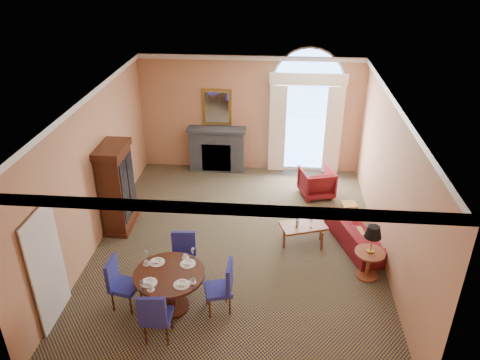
# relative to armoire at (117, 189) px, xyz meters

# --- Properties ---
(ground) EXTENTS (7.50, 7.50, 0.00)m
(ground) POSITION_rel_armoire_xyz_m (2.72, -0.49, -0.96)
(ground) COLOR #111336
(ground) RESTS_ON ground
(room_envelope) EXTENTS (6.04, 7.52, 3.45)m
(room_envelope) POSITION_rel_armoire_xyz_m (2.69, 0.18, 1.55)
(room_envelope) COLOR tan
(room_envelope) RESTS_ON ground
(armoire) EXTENTS (0.57, 1.02, 2.00)m
(armoire) POSITION_rel_armoire_xyz_m (0.00, 0.00, 0.00)
(armoire) COLOR #34160B
(armoire) RESTS_ON ground
(dining_table) EXTENTS (1.24, 1.24, 0.98)m
(dining_table) POSITION_rel_armoire_xyz_m (1.71, -2.53, -0.39)
(dining_table) COLOR #34160B
(dining_table) RESTS_ON ground
(dining_chair_north) EXTENTS (0.57, 0.57, 1.01)m
(dining_chair_north) POSITION_rel_armoire_xyz_m (1.78, -1.71, -0.39)
(dining_chair_north) COLOR navy
(dining_chair_north) RESTS_ON ground
(dining_chair_south) EXTENTS (0.47, 0.49, 1.01)m
(dining_chair_south) POSITION_rel_armoire_xyz_m (1.64, -3.31, -0.39)
(dining_chair_south) COLOR navy
(dining_chair_south) RESTS_ON ground
(dining_chair_east) EXTENTS (0.56, 0.56, 1.01)m
(dining_chair_east) POSITION_rel_armoire_xyz_m (2.65, -2.50, -0.39)
(dining_chair_east) COLOR navy
(dining_chair_east) RESTS_ON ground
(dining_chair_west) EXTENTS (0.54, 0.54, 1.01)m
(dining_chair_west) POSITION_rel_armoire_xyz_m (0.82, -2.56, -0.39)
(dining_chair_west) COLOR navy
(dining_chair_west) RESTS_ON ground
(sofa) EXTENTS (1.28, 1.99, 0.54)m
(sofa) POSITION_rel_armoire_xyz_m (5.27, -0.29, -0.69)
(sofa) COLOR maroon
(sofa) RESTS_ON ground
(armchair) EXTENTS (0.98, 0.99, 0.73)m
(armchair) POSITION_rel_armoire_xyz_m (4.51, 1.81, -0.60)
(armchair) COLOR maroon
(armchair) RESTS_ON ground
(coffee_table) EXTENTS (1.06, 0.80, 0.78)m
(coffee_table) POSITION_rel_armoire_xyz_m (4.10, -0.35, -0.53)
(coffee_table) COLOR brown
(coffee_table) RESTS_ON ground
(side_table) EXTENTS (0.58, 0.58, 1.13)m
(side_table) POSITION_rel_armoire_xyz_m (5.32, -1.35, -0.25)
(side_table) COLOR brown
(side_table) RESTS_ON ground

